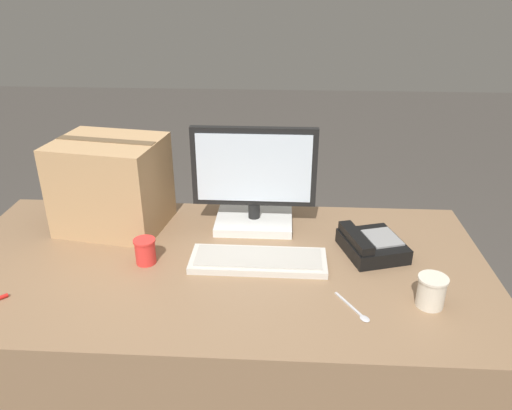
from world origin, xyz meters
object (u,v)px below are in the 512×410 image
Objects in this scene: monitor at (254,185)px; paper_cup_right at (431,291)px; desk_phone at (371,245)px; keyboard at (258,261)px; cardboard_box at (112,184)px; spoon at (357,311)px; paper_cup_left at (145,251)px.

monitor reaches higher than paper_cup_right.
paper_cup_right is at bearing -83.11° from desk_phone.
keyboard is (0.03, -0.28, -0.15)m from monitor.
paper_cup_right is 1.16m from cardboard_box.
desk_phone is 0.35m from spoon.
monitor is 0.32m from keyboard.
monitor is 0.47m from paper_cup_left.
cardboard_box is at bearing 157.48° from paper_cup_right.
paper_cup_left is at bearing -139.38° from spoon.
desk_phone is 2.70× the size of paper_cup_right.
cardboard_box is at bearing 156.07° from keyboard.
keyboard is at bearing 177.30° from desk_phone.
paper_cup_left is at bearing -54.96° from cardboard_box.
monitor is 1.01× the size of keyboard.
cardboard_box is at bearing 125.04° from paper_cup_left.
keyboard is 0.54m from paper_cup_right.
paper_cup_right is (0.54, -0.47, -0.12)m from monitor.
cardboard_box is at bearing -150.38° from spoon.
desk_phone is 0.96m from cardboard_box.
spoon is at bearing -18.82° from paper_cup_left.
paper_cup_left is (-0.75, -0.11, 0.01)m from desk_phone.
paper_cup_left reaches higher than keyboard.
monitor reaches higher than spoon.
keyboard is 0.39m from desk_phone.
paper_cup_left is at bearing 168.35° from paper_cup_right.
paper_cup_left reaches higher than desk_phone.
paper_cup_left is 0.71m from spoon.
spoon is (-0.09, -0.33, -0.03)m from desk_phone.
paper_cup_right reaches higher than spoon.
desk_phone reaches higher than keyboard.
paper_cup_right is at bearing 71.48° from spoon.
monitor is 0.63m from spoon.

